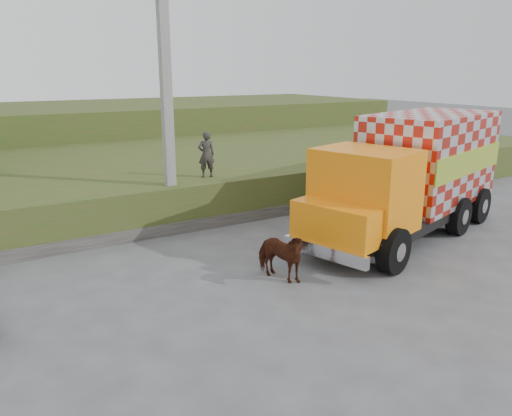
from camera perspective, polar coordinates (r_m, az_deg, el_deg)
ground at (r=13.33m, az=1.94°, el=-6.95°), size 120.00×120.00×0.00m
embankment at (r=21.86m, az=-12.39°, el=3.68°), size 40.00×12.00×1.50m
embankment_far at (r=33.23m, az=-19.24°, el=8.44°), size 40.00×12.00×3.00m
retaining_strip at (r=16.05m, az=-12.33°, el=-2.61°), size 16.00×0.50×0.40m
utility_pole at (r=16.03m, az=-10.16°, el=11.63°), size 1.20×0.30×8.00m
cargo_truck at (r=16.49m, az=17.39°, el=3.75°), size 8.82×4.92×3.75m
cow at (r=12.43m, az=2.68°, el=-5.45°), size 1.18×1.68×1.30m
pedestrian at (r=17.31m, az=-5.70°, el=6.11°), size 0.65×0.50×1.58m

